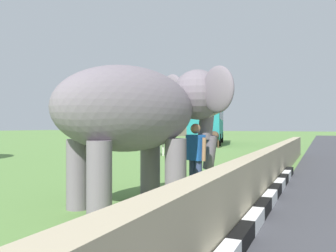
# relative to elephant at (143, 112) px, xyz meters

# --- Properties ---
(striped_curb) EXTENTS (16.20, 0.20, 0.24)m
(striped_curb) POSITION_rel_elephant_xyz_m (-2.14, -2.37, -1.77)
(striped_curb) COLOR white
(striped_curb) RESTS_ON ground_plane
(barrier_parapet) EXTENTS (28.00, 0.36, 1.00)m
(barrier_parapet) POSITION_rel_elephant_xyz_m (0.21, -2.07, -1.39)
(barrier_parapet) COLOR tan
(barrier_parapet) RESTS_ON ground_plane
(elephant) EXTENTS (3.97, 3.39, 2.90)m
(elephant) POSITION_rel_elephant_xyz_m (0.00, 0.00, 0.00)
(elephant) COLOR slate
(elephant) RESTS_ON ground_plane
(person_handler) EXTENTS (0.38, 0.63, 1.66)m
(person_handler) POSITION_rel_elephant_xyz_m (1.21, -0.70, -0.97)
(person_handler) COLOR navy
(person_handler) RESTS_ON ground_plane
(bus_teal) EXTENTS (9.90, 4.63, 3.50)m
(bus_teal) POSITION_rel_elephant_xyz_m (23.61, 6.08, 0.19)
(bus_teal) COLOR teal
(bus_teal) RESTS_ON ground_plane
(cow_near) EXTENTS (0.88, 1.93, 1.23)m
(cow_near) POSITION_rel_elephant_xyz_m (10.64, 4.95, -1.02)
(cow_near) COLOR beige
(cow_near) RESTS_ON ground_plane
(cow_mid) EXTENTS (1.83, 1.35, 1.23)m
(cow_mid) POSITION_rel_elephant_xyz_m (18.91, 4.08, -1.02)
(cow_mid) COLOR #473323
(cow_mid) RESTS_ON ground_plane
(hill_east) EXTENTS (28.51, 22.81, 17.53)m
(hill_east) POSITION_rel_elephant_xyz_m (53.21, 26.97, -1.89)
(hill_east) COLOR #796B5D
(hill_east) RESTS_ON ground_plane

